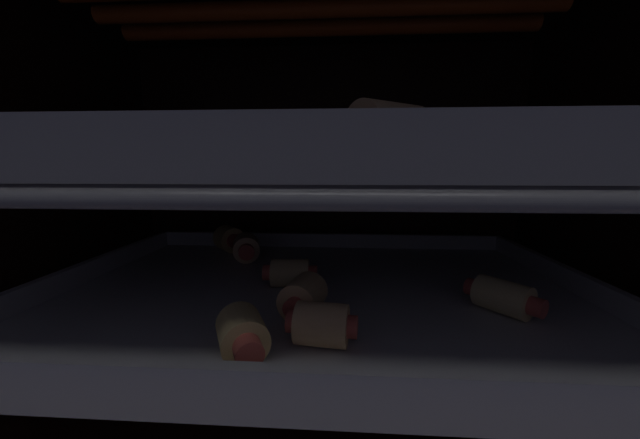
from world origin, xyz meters
The scene contains 24 objects.
ground_plane centered at (0.00, 0.00, -0.60)cm, with size 59.05×44.24×1.20cm, color black.
oven_wall_back centered at (0.00, 21.52, 19.13)cm, with size 59.05×1.20×38.26cm, color black.
oven_wall_left centered at (-28.92, 0.00, 19.13)cm, with size 1.20×41.84×38.26cm, color black.
oven_rack_lower centered at (0.00, 0.00, 8.44)cm, with size 53.88×41.00×0.58cm.
baking_tray_lower centered at (0.00, 0.00, 9.45)cm, with size 47.77×32.40×2.96cm.
pig_in_blanket_lower_0 centered at (0.82, -10.31, 11.19)cm, with size 4.69×3.18×2.78cm.
pig_in_blanket_lower_1 centered at (-9.48, 8.54, 11.36)cm, with size 3.99×5.64×3.13cm.
pig_in_blanket_lower_2 centered at (-2.80, -0.16, 11.11)cm, with size 5.20×2.78×2.63cm.
pig_in_blanket_lower_3 centered at (-0.86, -6.11, 11.29)cm, with size 3.69×5.16×2.99cm.
pig_in_blanket_lower_4 centered at (-12.97, 12.61, 11.47)cm, with size 4.53×4.61×3.34cm.
pig_in_blanket_lower_5 centered at (14.68, -4.69, 11.10)cm, with size 4.79×5.45×2.61cm.
pig_in_blanket_lower_6 centered at (-3.93, -11.84, 11.22)cm, with size 3.91×5.52×2.85cm.
oven_rack_upper centered at (0.00, 0.00, 20.07)cm, with size 54.08×41.00×0.79cm.
baking_tray_upper centered at (0.00, 0.00, 21.21)cm, with size 47.77×32.40×3.09cm.
pig_in_blanket_upper_0 centered at (-18.52, -1.12, 23.01)cm, with size 4.22×5.91×2.91cm.
pig_in_blanket_upper_1 centered at (4.42, -11.95, 23.04)cm, with size 5.74×4.95×2.97cm.
pig_in_blanket_upper_2 centered at (2.53, 12.88, 23.06)cm, with size 5.52×5.07×3.03cm.
pig_in_blanket_upper_3 centered at (-19.34, 9.74, 23.08)cm, with size 5.67×4.51×3.05cm.
pig_in_blanket_upper_4 centered at (16.23, -3.10, 22.77)cm, with size 5.13×3.01×2.43cm.
pig_in_blanket_upper_5 centered at (-20.19, 5.22, 23.06)cm, with size 3.35×4.57×3.01cm.
pig_in_blanket_upper_6 centered at (-2.11, -0.55, 23.19)cm, with size 4.37×5.99×3.28cm.
pig_in_blanket_upper_7 centered at (20.18, -5.59, 23.16)cm, with size 3.61×4.65×3.22cm.
pig_in_blanket_upper_8 centered at (8.33, 4.95, 23.03)cm, with size 2.99×4.89×2.96cm.
pig_in_blanket_upper_9 centered at (-1.57, -5.10, 23.23)cm, with size 4.45×6.48×3.35cm.
Camera 1 is at (1.94, -30.31, 21.30)cm, focal length 18.76 mm.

